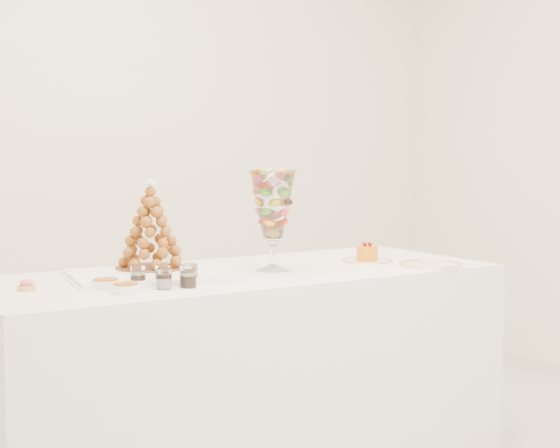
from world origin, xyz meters
TOP-DOWN VIEW (x-y plane):
  - room_walls at (0.00, 0.00)m, footprint 4.54×4.04m
  - buffet_table at (-0.14, 0.28)m, footprint 2.06×0.83m
  - lace_tray at (-0.48, 0.33)m, footprint 0.66×0.54m
  - macaron_vase at (0.01, 0.25)m, footprint 0.18×0.18m
  - cake_plate at (0.46, 0.23)m, footprint 0.22×0.22m
  - spare_plate at (0.60, -0.00)m, footprint 0.26×0.26m
  - pink_tart at (-0.96, 0.29)m, footprint 0.06×0.06m
  - verrine_a at (-0.60, 0.19)m, footprint 0.06×0.06m
  - verrine_b at (-0.51, 0.17)m, footprint 0.07×0.07m
  - verrine_c at (-0.41, 0.14)m, footprint 0.06×0.06m
  - verrine_d at (-0.55, 0.07)m, footprint 0.06×0.06m
  - verrine_e at (-0.47, 0.05)m, footprint 0.07×0.07m
  - ramekin_back at (-0.72, 0.19)m, footprint 0.10×0.10m
  - ramekin_front at (-0.70, 0.06)m, footprint 0.09×0.09m
  - croquembouche at (-0.43, 0.44)m, footprint 0.27×0.27m
  - mousse_cake at (0.45, 0.22)m, footprint 0.09×0.09m

SIDE VIEW (x-z plane):
  - buffet_table at x=-0.14m, z-range 0.00..0.78m
  - cake_plate at x=0.46m, z-range 0.78..0.79m
  - spare_plate at x=0.60m, z-range 0.78..0.79m
  - lace_tray at x=-0.48m, z-range 0.78..0.80m
  - ramekin_front at x=-0.70m, z-range 0.78..0.81m
  - ramekin_back at x=-0.72m, z-range 0.78..0.81m
  - pink_tart at x=-0.96m, z-range 0.78..0.82m
  - verrine_b at x=-0.51m, z-range 0.78..0.85m
  - verrine_d at x=-0.55m, z-range 0.78..0.85m
  - verrine_c at x=-0.41m, z-range 0.78..0.85m
  - verrine_a at x=-0.60m, z-range 0.78..0.85m
  - verrine_e at x=-0.47m, z-range 0.78..0.86m
  - mousse_cake at x=0.45m, z-range 0.79..0.86m
  - croquembouche at x=-0.43m, z-range 0.80..1.14m
  - macaron_vase at x=0.01m, z-range 0.84..1.23m
  - room_walls at x=0.00m, z-range 0.37..3.19m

